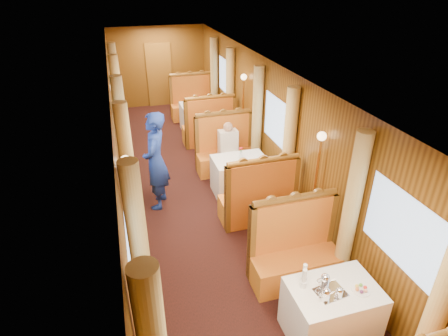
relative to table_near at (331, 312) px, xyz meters
name	(u,v)px	position (x,y,z in m)	size (l,w,h in m)	color
floor	(204,197)	(-0.75, 3.50, -0.38)	(3.00, 12.00, 0.01)	black
ceiling	(200,72)	(-0.75, 3.50, 2.12)	(3.00, 12.00, 0.01)	silver
wall_far	(159,67)	(-0.75, 9.50, 0.88)	(3.00, 2.50, 0.01)	brown
wall_left	(118,150)	(-2.25, 3.50, 0.88)	(12.00, 2.50, 0.01)	brown
wall_right	(277,131)	(0.75, 3.50, 0.88)	(12.00, 2.50, 0.01)	brown
doorway_far	(160,75)	(-0.75, 9.47, 0.62)	(0.80, 0.04, 2.00)	brown
table_near	(331,312)	(0.00, 0.00, 0.00)	(1.05, 0.72, 0.75)	white
banquette_near_aft	(294,254)	(0.00, 1.01, 0.05)	(1.30, 0.55, 1.34)	#B54114
table_mid	(240,176)	(0.00, 3.50, 0.00)	(1.05, 0.72, 0.75)	white
banquette_mid_fwd	(258,200)	(0.00, 2.49, 0.05)	(1.30, 0.55, 1.34)	#B54114
banquette_mid_aft	(225,152)	(0.00, 4.51, 0.05)	(1.30, 0.55, 1.34)	#B54114
table_far	(200,117)	(0.00, 7.00, 0.00)	(1.05, 0.72, 0.75)	white
banquette_far_fwd	(209,128)	(0.00, 5.99, 0.05)	(1.30, 0.55, 1.34)	#B54114
banquette_far_aft	(192,104)	(0.00, 8.01, 0.05)	(1.30, 0.55, 1.34)	#B54114
tea_tray	(330,293)	(-0.09, -0.04, 0.38)	(0.34, 0.26, 0.01)	silver
teapot_left	(326,296)	(-0.20, -0.12, 0.44)	(0.17, 0.13, 0.14)	silver
teapot_right	(339,294)	(-0.04, -0.12, 0.43)	(0.13, 0.10, 0.11)	silver
teapot_back	(325,282)	(-0.11, 0.07, 0.45)	(0.18, 0.13, 0.14)	silver
fruit_plate	(361,289)	(0.27, -0.10, 0.39)	(0.21, 0.21, 0.05)	white
cup_inboard	(304,280)	(-0.35, 0.13, 0.48)	(0.08, 0.08, 0.26)	white
cup_outboard	(304,275)	(-0.30, 0.21, 0.48)	(0.08, 0.08, 0.26)	white
rose_vase_mid	(241,151)	(0.01, 3.50, 0.55)	(0.06, 0.06, 0.36)	silver
rose_vase_far	(199,98)	(-0.03, 6.99, 0.55)	(0.06, 0.06, 0.36)	silver
window_left_near	(133,285)	(-2.24, 0.00, 1.07)	(1.20, 0.90, 0.01)	#8CADD8
curtain_left_near_b	(140,252)	(-2.13, 0.78, 0.80)	(0.22, 0.22, 2.35)	tan
window_right_near	(402,230)	(0.74, 0.00, 1.07)	(1.20, 0.90, 0.01)	#8CADD8
curtain_right_near_a	(441,302)	(0.63, -0.78, 0.80)	(0.22, 0.22, 2.35)	tan
curtain_right_near_b	(350,213)	(0.63, 0.78, 0.80)	(0.22, 0.22, 2.35)	tan
window_left_mid	(118,139)	(-2.24, 3.50, 1.07)	(1.20, 0.90, 0.01)	#8CADD8
curtain_left_mid_a	(129,173)	(-2.13, 2.72, 0.80)	(0.22, 0.22, 2.35)	tan
curtain_left_mid_b	(124,136)	(-2.13, 4.28, 0.80)	(0.22, 0.22, 2.35)	tan
window_right_mid	(277,122)	(0.74, 3.50, 1.07)	(1.20, 0.90, 0.01)	#8CADD8
curtain_right_mid_a	(288,152)	(0.63, 2.72, 0.80)	(0.22, 0.22, 2.35)	tan
curtain_right_mid_b	(257,121)	(0.63, 4.28, 0.80)	(0.22, 0.22, 2.35)	tan
window_left_far	(112,85)	(-2.24, 7.00, 1.07)	(1.20, 0.90, 0.01)	#8CADD8
curtain_left_far_a	(119,105)	(-2.13, 6.22, 0.80)	(0.22, 0.22, 2.35)	tan
curtain_left_far_b	(117,87)	(-2.13, 7.78, 0.80)	(0.22, 0.22, 2.35)	tan
window_right_far	(225,77)	(0.74, 7.00, 1.07)	(1.20, 0.90, 0.01)	#8CADD8
curtain_right_far_a	(230,95)	(0.63, 6.22, 0.80)	(0.22, 0.22, 2.35)	tan
curtain_right_far_b	(214,80)	(0.63, 7.78, 0.80)	(0.22, 0.22, 2.35)	tan
sconce_left_fore	(130,194)	(-2.15, 1.75, 1.01)	(0.14, 0.14, 1.95)	#BF8C3F
sconce_right_fore	(318,166)	(0.65, 1.75, 1.01)	(0.14, 0.14, 1.95)	#BF8C3F
sconce_left_aft	(119,110)	(-2.15, 5.25, 1.01)	(0.14, 0.14, 1.95)	#BF8C3F
sconce_right_aft	(243,98)	(0.65, 5.25, 1.01)	(0.14, 0.14, 1.95)	#BF8C3F
steward	(156,161)	(-1.63, 3.49, 0.56)	(0.68, 0.45, 1.87)	navy
passenger	(228,143)	(0.00, 4.29, 0.37)	(0.40, 0.44, 0.76)	beige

